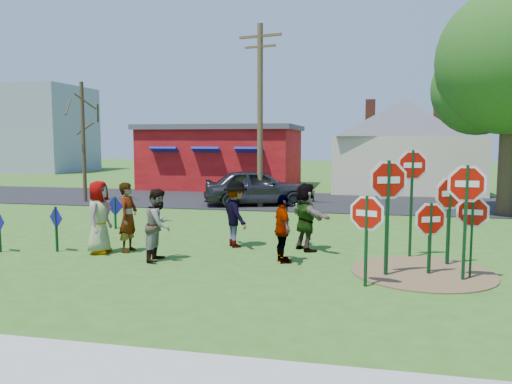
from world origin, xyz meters
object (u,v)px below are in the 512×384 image
at_px(person_a, 99,217).
at_px(utility_pole, 260,112).
at_px(stop_sign_d, 450,200).
at_px(person_b, 128,217).
at_px(stop_sign_c, 466,196).
at_px(stop_sign_a, 367,221).
at_px(stop_sign_b, 412,176).
at_px(suv, 257,187).

relative_size(person_a, utility_pole, 0.24).
bearing_deg(stop_sign_d, person_b, 152.81).
xyz_separation_m(person_b, utility_pole, (1.70, 9.40, 3.27)).
bearing_deg(stop_sign_c, utility_pole, 121.95).
bearing_deg(stop_sign_d, stop_sign_a, -160.29).
bearing_deg(person_a, stop_sign_b, -86.23).
bearing_deg(utility_pole, stop_sign_a, -68.22).
height_order(stop_sign_d, person_a, stop_sign_d).
height_order(stop_sign_b, person_a, stop_sign_b).
bearing_deg(stop_sign_b, stop_sign_a, -123.72).
bearing_deg(stop_sign_a, stop_sign_b, 87.29).
distance_m(stop_sign_a, stop_sign_d, 2.92).
distance_m(stop_sign_b, suv, 10.91).
bearing_deg(stop_sign_d, utility_pole, 96.60).
distance_m(stop_sign_c, person_a, 9.04).
bearing_deg(utility_pole, suv, 116.32).
distance_m(stop_sign_b, stop_sign_c, 2.21).
height_order(stop_sign_c, person_b, stop_sign_c).
relative_size(stop_sign_b, stop_sign_c, 1.10).
xyz_separation_m(stop_sign_c, suv, (-6.86, 11.06, -0.97)).
bearing_deg(person_a, stop_sign_a, -108.03).
relative_size(stop_sign_b, person_a, 1.49).
bearing_deg(suv, stop_sign_c, -167.27).
height_order(stop_sign_c, person_a, stop_sign_c).
relative_size(suv, utility_pole, 0.60).
height_order(stop_sign_c, stop_sign_d, stop_sign_c).
relative_size(stop_sign_c, utility_pole, 0.33).
height_order(stop_sign_a, stop_sign_d, stop_sign_d).
bearing_deg(person_b, utility_pole, -9.39).
bearing_deg(stop_sign_a, utility_pole, 130.78).
relative_size(person_b, suv, 0.39).
height_order(stop_sign_b, utility_pole, utility_pole).
bearing_deg(stop_sign_c, person_a, 174.86).
bearing_deg(utility_pole, person_b, -100.26).
distance_m(stop_sign_a, person_a, 7.11).
distance_m(stop_sign_c, utility_pole, 12.65).
distance_m(person_a, suv, 10.48).
distance_m(stop_sign_d, utility_pole, 11.55).
bearing_deg(utility_pole, stop_sign_d, -54.84).
height_order(stop_sign_a, person_b, stop_sign_a).
height_order(stop_sign_a, suv, stop_sign_a).
bearing_deg(suv, utility_pole, -172.75).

